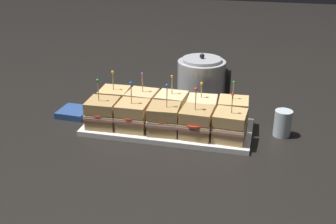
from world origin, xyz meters
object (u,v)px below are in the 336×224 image
sandwich_front_right (197,122)px  sandwich_front_left (133,116)px  sandwich_back_center (172,107)px  sandwich_back_far_left (115,101)px  kettle_steel (201,80)px  sandwich_back_left (142,104)px  sandwich_back_far_right (233,112)px  sandwich_front_center (165,119)px  napkin_stack (74,112)px  serving_platter (168,127)px  sandwich_front_far_left (103,113)px  drinking_glass (283,123)px  sandwich_front_far_right (230,126)px  sandwich_back_right (202,110)px

sandwich_front_right → sandwich_front_left: bearing=179.5°
sandwich_back_center → sandwich_front_right: bearing=-45.6°
sandwich_back_far_left → kettle_steel: kettle_steel is taller
sandwich_back_left → sandwich_back_far_right: sandwich_back_left is taller
sandwich_front_center → sandwich_back_left: (-0.11, 0.11, -0.00)m
sandwich_back_center → napkin_stack: (-0.39, -0.02, -0.05)m
serving_platter → sandwich_front_center: size_ratio=3.31×
sandwich_front_right → kettle_steel: size_ratio=0.81×
sandwich_front_far_left → kettle_steel: bearing=50.7°
sandwich_front_left → napkin_stack: sandwich_front_left is taller
sandwich_front_far_left → sandwich_back_center: bearing=27.0°
sandwich_front_center → sandwich_back_far_right: sandwich_front_center is taller
sandwich_front_right → drinking_glass: 0.31m
sandwich_front_left → sandwich_front_far_right: size_ratio=1.05×
sandwich_front_far_left → drinking_glass: (0.62, 0.11, -0.02)m
sandwich_back_far_left → sandwich_front_left: bearing=-45.7°
sandwich_front_center → sandwich_back_right: bearing=44.8°
drinking_glass → napkin_stack: drinking_glass is taller
sandwich_front_right → kettle_steel: kettle_steel is taller
sandwich_front_center → sandwich_back_center: size_ratio=1.06×
sandwich_back_right → serving_platter: bearing=-154.3°
sandwich_front_center → drinking_glass: (0.40, 0.11, -0.02)m
sandwich_front_center → sandwich_back_left: bearing=135.5°
sandwich_front_far_left → sandwich_back_far_left: (0.00, 0.12, 0.00)m
sandwich_back_far_right → kettle_steel: bearing=122.6°
sandwich_back_right → sandwich_back_far_left: bearing=179.5°
serving_platter → sandwich_front_right: 0.14m
sandwich_front_far_left → sandwich_front_right: size_ratio=1.01×
serving_platter → kettle_steel: kettle_steel is taller
sandwich_back_center → sandwich_back_right: sandwich_back_center is taller
sandwich_back_far_right → sandwich_front_far_left: bearing=-165.6°
serving_platter → sandwich_back_left: size_ratio=3.46×
sandwich_front_left → sandwich_front_right: bearing=-0.5°
serving_platter → drinking_glass: bearing=7.2°
sandwich_back_far_left → sandwich_back_center: bearing=0.1°
sandwich_front_left → sandwich_back_far_left: size_ratio=1.03×
napkin_stack → sandwich_front_right: bearing=-10.9°
sandwich_front_left → kettle_steel: bearing=62.9°
sandwich_front_left → napkin_stack: 0.29m
sandwich_front_right → sandwich_back_right: 0.11m
sandwich_front_right → sandwich_back_center: size_ratio=1.04×
sandwich_back_left → sandwich_back_center: sandwich_back_left is taller
sandwich_back_far_right → kettle_steel: kettle_steel is taller
kettle_steel → sandwich_front_right: bearing=-82.9°
kettle_steel → drinking_glass: (0.33, -0.25, -0.04)m
sandwich_front_right → sandwich_back_right: sandwich_front_right is taller
sandwich_back_left → drinking_glass: 0.51m
sandwich_front_center → sandwich_back_far_left: 0.25m
sandwich_front_far_left → sandwich_front_right: bearing=0.1°
sandwich_back_center → serving_platter: bearing=-92.0°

